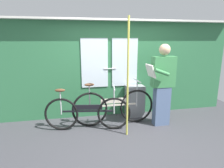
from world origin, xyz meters
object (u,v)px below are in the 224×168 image
Objects in this scene: bicycle_near_door at (87,113)px; bicycle_leaning_behind at (113,107)px; handrail_pole at (128,79)px; trash_bin_by_wall at (135,101)px; passenger_reading_newspaper at (162,84)px.

bicycle_near_door is 0.58m from bicycle_leaning_behind.
handrail_pole is (0.72, -0.36, 0.73)m from bicycle_near_door.
trash_bin_by_wall is (1.15, 0.52, 0.01)m from bicycle_near_door.
bicycle_leaning_behind is 2.37× the size of trash_bin_by_wall.
handrail_pole is (0.15, -0.51, 0.70)m from bicycle_leaning_behind.
bicycle_near_door is 1.00× the size of passenger_reading_newspaper.
trash_bin_by_wall is at bearing -56.23° from passenger_reading_newspaper.
passenger_reading_newspaper is (0.98, -0.20, 0.50)m from bicycle_leaning_behind.
passenger_reading_newspaper is at bearing 20.46° from handrail_pole.
bicycle_leaning_behind is 0.69m from trash_bin_by_wall.
passenger_reading_newspaper is at bearing 7.14° from bicycle_near_door.
handrail_pole reaches higher than passenger_reading_newspaper.
handrail_pole is at bearing -17.64° from bicycle_near_door.
bicycle_near_door is 2.30× the size of trash_bin_by_wall.
passenger_reading_newspaper is 2.30× the size of trash_bin_by_wall.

